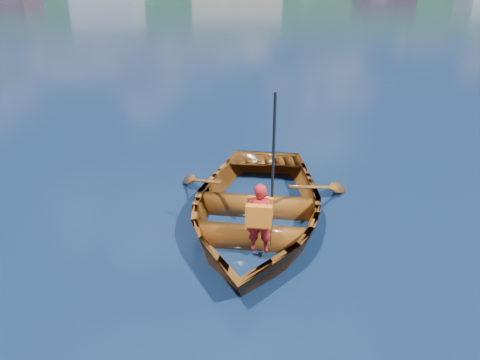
% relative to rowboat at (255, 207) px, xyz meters
% --- Properties ---
extents(ground, '(600.00, 600.00, 0.00)m').
position_rel_rowboat_xyz_m(ground, '(0.07, 0.64, -0.29)').
color(ground, '#0E1B41').
rests_on(ground, ground).
extents(rowboat, '(3.45, 4.51, 0.87)m').
position_rel_rowboat_xyz_m(rowboat, '(0.00, 0.00, 0.00)').
color(rowboat, brown).
rests_on(rowboat, ground).
extents(child_paddler, '(0.39, 0.36, 2.16)m').
position_rel_rowboat_xyz_m(child_paddler, '(0.06, -0.91, 0.34)').
color(child_paddler, '#B41C20').
rests_on(child_paddler, ground).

